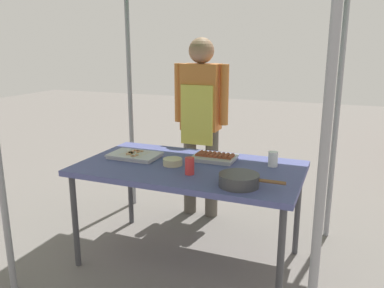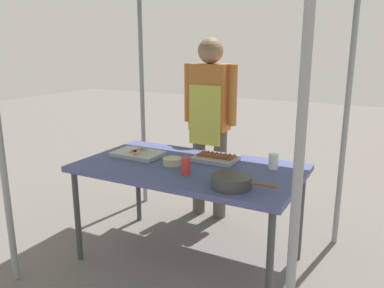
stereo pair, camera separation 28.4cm
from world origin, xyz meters
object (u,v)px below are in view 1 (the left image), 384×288
(drink_cup_near_edge, at_px, (273,159))
(drink_cup_by_wok, at_px, (190,166))
(tray_meat_skewers, at_px, (135,155))
(tray_grilled_sausages, at_px, (215,157))
(cooking_wok, at_px, (239,180))
(stall_table, at_px, (189,173))
(condiment_bowl, at_px, (173,162))
(vendor_woman, at_px, (201,113))

(drink_cup_near_edge, xyz_separation_m, drink_cup_by_wok, (-0.49, -0.39, 0.00))
(tray_meat_skewers, bearing_deg, tray_grilled_sausages, 15.65)
(drink_cup_near_edge, bearing_deg, tray_grilled_sausages, -179.53)
(cooking_wok, bearing_deg, stall_table, 148.37)
(condiment_bowl, distance_m, drink_cup_near_edge, 0.72)
(stall_table, height_order, drink_cup_by_wok, drink_cup_by_wok)
(tray_meat_skewers, height_order, cooking_wok, cooking_wok)
(cooking_wok, distance_m, vendor_woman, 1.29)
(tray_grilled_sausages, bearing_deg, tray_meat_skewers, -164.35)
(drink_cup_near_edge, height_order, vendor_woman, vendor_woman)
(drink_cup_by_wok, height_order, vendor_woman, vendor_woman)
(tray_grilled_sausages, height_order, condiment_bowl, tray_grilled_sausages)
(drink_cup_by_wok, bearing_deg, vendor_woman, 106.43)
(condiment_bowl, height_order, vendor_woman, vendor_woman)
(stall_table, bearing_deg, condiment_bowl, -164.56)
(cooking_wok, relative_size, drink_cup_near_edge, 3.80)
(tray_grilled_sausages, bearing_deg, stall_table, -120.71)
(drink_cup_by_wok, bearing_deg, tray_grilled_sausages, 82.84)
(stall_table, relative_size, drink_cup_by_wok, 13.74)
(stall_table, bearing_deg, drink_cup_near_edge, 20.42)
(tray_meat_skewers, xyz_separation_m, drink_cup_by_wok, (0.55, -0.22, 0.04))
(stall_table, height_order, condiment_bowl, condiment_bowl)
(tray_meat_skewers, bearing_deg, cooking_wok, -18.78)
(tray_meat_skewers, bearing_deg, condiment_bowl, -11.31)
(vendor_woman, bearing_deg, condiment_bowl, 96.69)
(stall_table, bearing_deg, cooking_wok, -31.63)
(cooking_wok, xyz_separation_m, drink_cup_near_edge, (0.12, 0.48, 0.01))
(cooking_wok, bearing_deg, drink_cup_near_edge, 76.43)
(tray_meat_skewers, xyz_separation_m, vendor_woman, (0.26, 0.77, 0.22))
(tray_grilled_sausages, distance_m, vendor_woman, 0.73)
(condiment_bowl, bearing_deg, tray_grilled_sausages, 44.74)
(vendor_woman, bearing_deg, tray_meat_skewers, 71.57)
(drink_cup_near_edge, relative_size, vendor_woman, 0.07)
(cooking_wok, distance_m, drink_cup_near_edge, 0.50)
(stall_table, bearing_deg, vendor_woman, 105.01)
(drink_cup_near_edge, height_order, drink_cup_by_wok, drink_cup_by_wok)
(condiment_bowl, bearing_deg, drink_cup_near_edge, 19.58)
(stall_table, relative_size, vendor_woman, 0.96)
(tray_meat_skewers, xyz_separation_m, drink_cup_near_edge, (1.04, 0.17, 0.04))
(stall_table, relative_size, tray_meat_skewers, 4.19)
(tray_meat_skewers, relative_size, drink_cup_near_edge, 3.52)
(drink_cup_near_edge, xyz_separation_m, vendor_woman, (-0.78, 0.60, 0.19))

